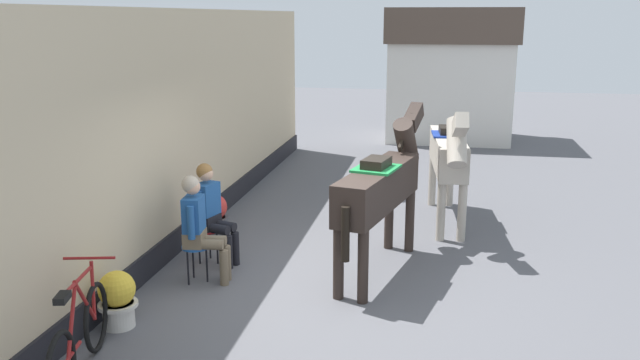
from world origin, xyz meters
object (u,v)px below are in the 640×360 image
at_px(seated_visitor_far, 211,208).
at_px(flower_planter_near, 117,298).
at_px(saddled_horse_near, 382,185).
at_px(leaning_bicycle, 80,338).
at_px(seated_visitor_near, 199,223).
at_px(saddled_horse_far, 449,154).
at_px(flower_planter_far, 214,214).
at_px(spare_stool_white, 390,177).

relative_size(seated_visitor_far, flower_planter_near, 2.17).
relative_size(saddled_horse_near, flower_planter_near, 4.61).
distance_m(flower_planter_near, leaning_bicycle, 1.03).
height_order(seated_visitor_near, saddled_horse_far, saddled_horse_far).
xyz_separation_m(seated_visitor_near, flower_planter_far, (-0.46, 1.82, -0.44)).
distance_m(leaning_bicycle, spare_stool_white, 7.18).
bearing_deg(seated_visitor_far, flower_planter_near, -99.98).
xyz_separation_m(saddled_horse_near, spare_stool_white, (-0.18, 3.57, -0.76)).
xyz_separation_m(saddled_horse_near, saddled_horse_far, (0.86, 2.20, 0.00)).
distance_m(seated_visitor_far, flower_planter_near, 2.11).
xyz_separation_m(seated_visitor_far, flower_planter_near, (-0.36, -2.03, -0.44)).
xyz_separation_m(saddled_horse_near, flower_planter_near, (-2.63, -2.21, -0.82)).
bearing_deg(spare_stool_white, saddled_horse_near, -87.19).
xyz_separation_m(flower_planter_near, leaning_bicycle, (0.15, -1.02, 0.06)).
xyz_separation_m(saddled_horse_far, flower_planter_far, (-3.51, -1.22, -0.82)).
bearing_deg(flower_planter_far, saddled_horse_near, -20.26).
relative_size(flower_planter_far, spare_stool_white, 1.39).
distance_m(saddled_horse_near, leaning_bicycle, 4.14).
height_order(seated_visitor_far, saddled_horse_far, saddled_horse_far).
relative_size(saddled_horse_far, flower_planter_near, 4.68).
bearing_deg(seated_visitor_far, seated_visitor_near, -83.28).
bearing_deg(seated_visitor_near, leaning_bicycle, -96.80).
bearing_deg(flower_planter_far, leaning_bicycle, -87.63).
distance_m(saddled_horse_far, spare_stool_white, 1.88).
xyz_separation_m(seated_visitor_far, flower_planter_far, (-0.38, 1.16, -0.44)).
xyz_separation_m(seated_visitor_near, saddled_horse_far, (3.05, 3.04, 0.38)).
bearing_deg(saddled_horse_far, spare_stool_white, 127.08).
relative_size(seated_visitor_far, saddled_horse_far, 0.46).
relative_size(seated_visitor_near, spare_stool_white, 3.02).
bearing_deg(spare_stool_white, saddled_horse_far, -52.92).
bearing_deg(saddled_horse_far, saddled_horse_near, -111.33).
bearing_deg(seated_visitor_near, saddled_horse_near, 21.01).
distance_m(saddled_horse_near, flower_planter_far, 2.95).
relative_size(seated_visitor_far, flower_planter_far, 2.17).
bearing_deg(saddled_horse_far, leaning_bicycle, -121.58).
distance_m(flower_planter_near, spare_stool_white, 6.28).
height_order(saddled_horse_near, spare_stool_white, saddled_horse_near).
bearing_deg(spare_stool_white, leaning_bicycle, -108.73).
distance_m(seated_visitor_far, flower_planter_far, 1.30).
xyz_separation_m(flower_planter_far, leaning_bicycle, (0.17, -4.21, 0.06)).
bearing_deg(flower_planter_near, flower_planter_far, 90.43).
bearing_deg(leaning_bicycle, seated_visitor_near, 83.20).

